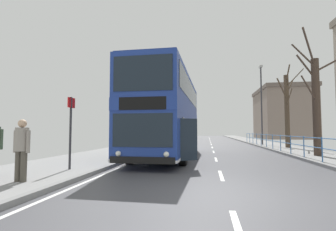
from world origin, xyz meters
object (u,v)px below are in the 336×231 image
pedestrian_companion (22,146)px  bare_tree_far_01 (316,102)px  street_lamp_far_side (261,99)px  background_building_01 (282,113)px  bus_stop_sign_near (71,124)px  double_decker_bus_main (168,115)px  bare_tree_far_00 (287,108)px

pedestrian_companion → bare_tree_far_01: 14.07m
street_lamp_far_side → bare_tree_far_01: (0.54, -11.22, -1.65)m
bare_tree_far_01 → background_building_01: bearing=76.9°
pedestrian_companion → bus_stop_sign_near: size_ratio=0.65×
bus_stop_sign_near → double_decker_bus_main: bearing=65.4°
bus_stop_sign_near → bare_tree_far_00: (11.28, 13.48, 1.61)m
pedestrian_companion → street_lamp_far_side: 22.77m
pedestrian_companion → background_building_01: bearing=67.1°
double_decker_bus_main → bus_stop_sign_near: double_decker_bus_main is taller
double_decker_bus_main → bus_stop_sign_near: size_ratio=4.29×
bus_stop_sign_near → bare_tree_far_01: size_ratio=0.37×
bare_tree_far_00 → background_building_01: 31.66m
street_lamp_far_side → background_building_01: (9.27, 26.27, 0.24)m
pedestrian_companion → bare_tree_far_01: size_ratio=0.24×
pedestrian_companion → bare_tree_far_01: bearing=39.0°
bus_stop_sign_near → street_lamp_far_side: 20.68m
bus_stop_sign_near → background_building_01: size_ratio=0.18×
bus_stop_sign_near → street_lamp_far_side: street_lamp_far_side is taller
street_lamp_far_side → pedestrian_companion: bearing=-117.2°
pedestrian_companion → bare_tree_far_00: size_ratio=0.25×
bare_tree_far_00 → bus_stop_sign_near: bearing=-129.9°
background_building_01 → bare_tree_far_00: bearing=-105.0°
bare_tree_far_01 → bare_tree_far_00: bearing=85.3°
pedestrian_companion → bare_tree_far_00: (11.39, 15.71, 2.26)m
double_decker_bus_main → pedestrian_companion: size_ratio=6.62×
double_decker_bus_main → street_lamp_far_side: (7.54, 11.98, 2.33)m
pedestrian_companion → street_lamp_far_side: (10.29, 19.99, 3.62)m
double_decker_bus_main → street_lamp_far_side: 14.34m
street_lamp_far_side → double_decker_bus_main: bearing=-122.2°
bare_tree_far_01 → background_building_01: size_ratio=0.48×
bus_stop_sign_near → background_building_01: bearing=66.2°
bare_tree_far_00 → bare_tree_far_01: size_ratio=0.97×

